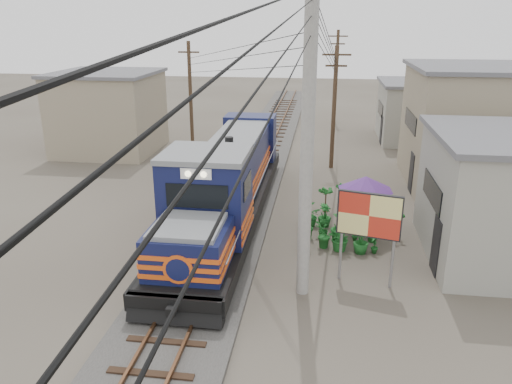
# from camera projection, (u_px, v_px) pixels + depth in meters

# --- Properties ---
(ground) EXTENTS (120.00, 120.00, 0.00)m
(ground) POSITION_uv_depth(u_px,v_px,m) (201.00, 277.00, 17.18)
(ground) COLOR #473F35
(ground) RESTS_ON ground
(ballast) EXTENTS (3.60, 70.00, 0.16)m
(ballast) POSITION_uv_depth(u_px,v_px,m) (246.00, 184.00, 26.50)
(ballast) COLOR #595651
(ballast) RESTS_ON ground
(track) EXTENTS (1.15, 70.00, 0.12)m
(track) POSITION_uv_depth(u_px,v_px,m) (246.00, 181.00, 26.44)
(track) COLOR #51331E
(track) RESTS_ON ground
(locomotive) EXTENTS (2.97, 16.18, 4.01)m
(locomotive) POSITION_uv_depth(u_px,v_px,m) (227.00, 184.00, 21.19)
(locomotive) COLOR black
(locomotive) RESTS_ON ground
(utility_pole_main) EXTENTS (0.40, 0.40, 10.00)m
(utility_pole_main) POSITION_uv_depth(u_px,v_px,m) (307.00, 142.00, 14.60)
(utility_pole_main) COLOR #9E9B93
(utility_pole_main) RESTS_ON ground
(wooden_pole_mid) EXTENTS (1.60, 0.24, 7.00)m
(wooden_pole_mid) POSITION_uv_depth(u_px,v_px,m) (334.00, 106.00, 28.46)
(wooden_pole_mid) COLOR #4C3826
(wooden_pole_mid) RESTS_ON ground
(wooden_pole_far) EXTENTS (1.60, 0.24, 7.50)m
(wooden_pole_far) POSITION_uv_depth(u_px,v_px,m) (336.00, 75.00, 41.43)
(wooden_pole_far) COLOR #4C3826
(wooden_pole_far) RESTS_ON ground
(wooden_pole_left) EXTENTS (1.60, 0.24, 7.00)m
(wooden_pole_left) POSITION_uv_depth(u_px,v_px,m) (190.00, 93.00, 33.42)
(wooden_pole_left) COLOR #4C3826
(wooden_pole_left) RESTS_ON ground
(power_lines) EXTENTS (9.65, 19.00, 3.30)m
(power_lines) POSITION_uv_depth(u_px,v_px,m) (237.00, 38.00, 22.62)
(power_lines) COLOR black
(power_lines) RESTS_ON ground
(shophouse_mid) EXTENTS (8.40, 7.35, 6.20)m
(shophouse_mid) POSITION_uv_depth(u_px,v_px,m) (490.00, 127.00, 25.76)
(shophouse_mid) COLOR gray
(shophouse_mid) RESTS_ON ground
(shophouse_back) EXTENTS (6.30, 6.30, 4.20)m
(shophouse_back) POSITION_uv_depth(u_px,v_px,m) (424.00, 111.00, 35.63)
(shophouse_back) COLOR gray
(shophouse_back) RESTS_ON ground
(shophouse_left) EXTENTS (6.30, 6.30, 5.20)m
(shophouse_left) POSITION_uv_depth(u_px,v_px,m) (109.00, 112.00, 32.55)
(shophouse_left) COLOR gray
(shophouse_left) RESTS_ON ground
(billboard) EXTENTS (2.04, 0.62, 3.21)m
(billboard) POSITION_uv_depth(u_px,v_px,m) (369.00, 218.00, 16.02)
(billboard) COLOR #99999E
(billboard) RESTS_ON ground
(market_umbrella) EXTENTS (2.87, 2.87, 2.48)m
(market_umbrella) POSITION_uv_depth(u_px,v_px,m) (366.00, 183.00, 19.92)
(market_umbrella) COLOR black
(market_umbrella) RESTS_ON ground
(vendor) EXTENTS (0.77, 0.73, 1.78)m
(vendor) POSITION_uv_depth(u_px,v_px,m) (357.00, 198.00, 22.13)
(vendor) COLOR black
(vendor) RESTS_ON ground
(plant_nursery) EXTENTS (3.40, 3.26, 1.09)m
(plant_nursery) POSITION_uv_depth(u_px,v_px,m) (334.00, 228.00, 19.92)
(plant_nursery) COLOR #1B6122
(plant_nursery) RESTS_ON ground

